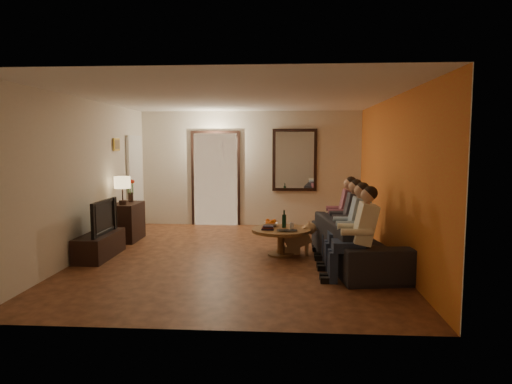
# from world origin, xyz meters

# --- Properties ---
(floor) EXTENTS (5.00, 6.00, 0.01)m
(floor) POSITION_xyz_m (0.00, 0.00, 0.00)
(floor) COLOR #3D1D10
(floor) RESTS_ON ground
(ceiling) EXTENTS (5.00, 6.00, 0.01)m
(ceiling) POSITION_xyz_m (0.00, 0.00, 2.60)
(ceiling) COLOR white
(ceiling) RESTS_ON back_wall
(back_wall) EXTENTS (5.00, 0.02, 2.60)m
(back_wall) POSITION_xyz_m (0.00, 3.00, 1.30)
(back_wall) COLOR beige
(back_wall) RESTS_ON floor
(front_wall) EXTENTS (5.00, 0.02, 2.60)m
(front_wall) POSITION_xyz_m (0.00, -3.00, 1.30)
(front_wall) COLOR beige
(front_wall) RESTS_ON floor
(left_wall) EXTENTS (0.02, 6.00, 2.60)m
(left_wall) POSITION_xyz_m (-2.50, 0.00, 1.30)
(left_wall) COLOR beige
(left_wall) RESTS_ON floor
(right_wall) EXTENTS (0.02, 6.00, 2.60)m
(right_wall) POSITION_xyz_m (2.50, 0.00, 1.30)
(right_wall) COLOR beige
(right_wall) RESTS_ON floor
(orange_accent) EXTENTS (0.01, 6.00, 2.60)m
(orange_accent) POSITION_xyz_m (2.49, 0.00, 1.30)
(orange_accent) COLOR #DE5925
(orange_accent) RESTS_ON right_wall
(kitchen_doorway) EXTENTS (1.00, 0.06, 2.10)m
(kitchen_doorway) POSITION_xyz_m (-0.80, 2.98, 1.05)
(kitchen_doorway) COLOR #FFE0A5
(kitchen_doorway) RESTS_ON floor
(door_trim) EXTENTS (1.12, 0.04, 2.22)m
(door_trim) POSITION_xyz_m (-0.80, 2.97, 1.05)
(door_trim) COLOR black
(door_trim) RESTS_ON floor
(fridge_glimpse) EXTENTS (0.45, 0.03, 1.70)m
(fridge_glimpse) POSITION_xyz_m (-0.55, 2.98, 0.90)
(fridge_glimpse) COLOR silver
(fridge_glimpse) RESTS_ON floor
(mirror_frame) EXTENTS (1.00, 0.05, 1.40)m
(mirror_frame) POSITION_xyz_m (1.00, 2.96, 1.50)
(mirror_frame) COLOR black
(mirror_frame) RESTS_ON back_wall
(mirror_glass) EXTENTS (0.86, 0.02, 1.26)m
(mirror_glass) POSITION_xyz_m (1.00, 2.93, 1.50)
(mirror_glass) COLOR white
(mirror_glass) RESTS_ON back_wall
(white_door) EXTENTS (0.06, 0.85, 2.04)m
(white_door) POSITION_xyz_m (-2.46, 2.30, 1.02)
(white_door) COLOR white
(white_door) RESTS_ON floor
(framed_art) EXTENTS (0.03, 0.28, 0.24)m
(framed_art) POSITION_xyz_m (-2.47, 1.30, 1.85)
(framed_art) COLOR #B28C33
(framed_art) RESTS_ON left_wall
(art_canvas) EXTENTS (0.01, 0.22, 0.18)m
(art_canvas) POSITION_xyz_m (-2.46, 1.30, 1.85)
(art_canvas) COLOR brown
(art_canvas) RESTS_ON left_wall
(dresser) EXTENTS (0.45, 0.82, 0.73)m
(dresser) POSITION_xyz_m (-2.25, 1.17, 0.36)
(dresser) COLOR black
(dresser) RESTS_ON floor
(table_lamp) EXTENTS (0.30, 0.30, 0.54)m
(table_lamp) POSITION_xyz_m (-2.25, 0.95, 1.00)
(table_lamp) COLOR beige
(table_lamp) RESTS_ON dresser
(flower_vase) EXTENTS (0.14, 0.14, 0.44)m
(flower_vase) POSITION_xyz_m (-2.25, 1.39, 0.95)
(flower_vase) COLOR red
(flower_vase) RESTS_ON dresser
(tv_stand) EXTENTS (0.45, 1.18, 0.39)m
(tv_stand) POSITION_xyz_m (-2.25, -0.18, 0.20)
(tv_stand) COLOR black
(tv_stand) RESTS_ON floor
(tv) EXTENTS (0.97, 0.13, 0.56)m
(tv) POSITION_xyz_m (-2.25, -0.18, 0.67)
(tv) COLOR black
(tv) RESTS_ON tv_stand
(sofa) EXTENTS (2.53, 1.27, 0.71)m
(sofa) POSITION_xyz_m (1.90, -0.36, 0.35)
(sofa) COLOR black
(sofa) RESTS_ON floor
(person_a) EXTENTS (0.60, 0.40, 1.20)m
(person_a) POSITION_xyz_m (1.80, -1.26, 0.60)
(person_a) COLOR tan
(person_a) RESTS_ON sofa
(person_b) EXTENTS (0.60, 0.40, 1.20)m
(person_b) POSITION_xyz_m (1.80, -0.66, 0.60)
(person_b) COLOR tan
(person_b) RESTS_ON sofa
(person_c) EXTENTS (0.60, 0.40, 1.20)m
(person_c) POSITION_xyz_m (1.80, -0.06, 0.60)
(person_c) COLOR tan
(person_c) RESTS_ON sofa
(person_d) EXTENTS (0.60, 0.40, 1.20)m
(person_d) POSITION_xyz_m (1.80, 0.54, 0.60)
(person_d) COLOR tan
(person_d) RESTS_ON sofa
(dog) EXTENTS (0.56, 0.25, 0.56)m
(dog) POSITION_xyz_m (1.00, 0.28, 0.28)
(dog) COLOR #AA704E
(dog) RESTS_ON floor
(coffee_table) EXTENTS (1.06, 1.06, 0.45)m
(coffee_table) POSITION_xyz_m (0.73, 0.16, 0.23)
(coffee_table) COLOR brown
(coffee_table) RESTS_ON floor
(bowl) EXTENTS (0.26, 0.26, 0.06)m
(bowl) POSITION_xyz_m (0.55, 0.38, 0.48)
(bowl) COLOR white
(bowl) RESTS_ON coffee_table
(oranges) EXTENTS (0.20, 0.20, 0.08)m
(oranges) POSITION_xyz_m (0.55, 0.38, 0.55)
(oranges) COLOR orange
(oranges) RESTS_ON bowl
(wine_bottle) EXTENTS (0.07, 0.07, 0.31)m
(wine_bottle) POSITION_xyz_m (0.78, 0.26, 0.60)
(wine_bottle) COLOR black
(wine_bottle) RESTS_ON coffee_table
(wine_glass) EXTENTS (0.06, 0.06, 0.10)m
(wine_glass) POSITION_xyz_m (0.91, 0.21, 0.50)
(wine_glass) COLOR silver
(wine_glass) RESTS_ON coffee_table
(book_stack) EXTENTS (0.20, 0.15, 0.07)m
(book_stack) POSITION_xyz_m (0.51, 0.06, 0.48)
(book_stack) COLOR black
(book_stack) RESTS_ON coffee_table
(laptop) EXTENTS (0.33, 0.22, 0.03)m
(laptop) POSITION_xyz_m (0.83, -0.12, 0.46)
(laptop) COLOR black
(laptop) RESTS_ON coffee_table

